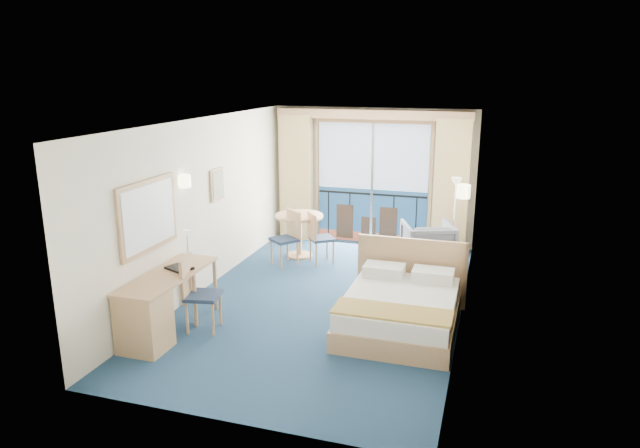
# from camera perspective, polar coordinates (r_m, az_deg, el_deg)

# --- Properties ---
(floor) EXTENTS (6.50, 6.50, 0.00)m
(floor) POSITION_cam_1_polar(r_m,az_deg,el_deg) (8.75, 0.54, -7.68)
(floor) COLOR navy
(floor) RESTS_ON ground
(room_walls) EXTENTS (4.04, 6.54, 2.72)m
(room_walls) POSITION_cam_1_polar(r_m,az_deg,el_deg) (8.22, 0.57, 3.82)
(room_walls) COLOR white
(room_walls) RESTS_ON ground
(balcony_door) EXTENTS (2.36, 0.03, 2.52)m
(balcony_door) POSITION_cam_1_polar(r_m,az_deg,el_deg) (11.41, 5.19, 3.69)
(balcony_door) COLOR navy
(balcony_door) RESTS_ON room_walls
(curtain_left) EXTENTS (0.65, 0.22, 2.55)m
(curtain_left) POSITION_cam_1_polar(r_m,az_deg,el_deg) (11.66, -2.40, 4.65)
(curtain_left) COLOR #D8BC77
(curtain_left) RESTS_ON room_walls
(curtain_right) EXTENTS (0.65, 0.22, 2.55)m
(curtain_right) POSITION_cam_1_polar(r_m,az_deg,el_deg) (11.03, 12.99, 3.67)
(curtain_right) COLOR #D8BC77
(curtain_right) RESTS_ON room_walls
(pelmet) EXTENTS (3.80, 0.25, 0.18)m
(pelmet) POSITION_cam_1_polar(r_m,az_deg,el_deg) (11.10, 5.28, 10.87)
(pelmet) COLOR tan
(pelmet) RESTS_ON room_walls
(mirror) EXTENTS (0.05, 1.25, 0.95)m
(mirror) POSITION_cam_1_polar(r_m,az_deg,el_deg) (7.78, -16.79, 0.79)
(mirror) COLOR tan
(mirror) RESTS_ON room_walls
(wall_print) EXTENTS (0.04, 0.42, 0.52)m
(wall_print) POSITION_cam_1_polar(r_m,az_deg,el_deg) (9.40, -10.24, 3.90)
(wall_print) COLOR tan
(wall_print) RESTS_ON room_walls
(sconce_left) EXTENTS (0.18, 0.18, 0.18)m
(sconce_left) POSITION_cam_1_polar(r_m,az_deg,el_deg) (8.44, -13.39, 4.20)
(sconce_left) COLOR #FFEBB2
(sconce_left) RESTS_ON room_walls
(sconce_right) EXTENTS (0.18, 0.18, 0.18)m
(sconce_right) POSITION_cam_1_polar(r_m,az_deg,el_deg) (7.74, 14.16, 3.19)
(sconce_right) COLOR #FFEBB2
(sconce_right) RESTS_ON room_walls
(bed) EXTENTS (1.62, 1.92, 1.02)m
(bed) POSITION_cam_1_polar(r_m,az_deg,el_deg) (7.84, 8.07, -8.36)
(bed) COLOR tan
(bed) RESTS_ON ground
(nightstand) EXTENTS (0.40, 0.39, 0.53)m
(nightstand) POSITION_cam_1_polar(r_m,az_deg,el_deg) (9.05, 12.85, -5.46)
(nightstand) COLOR tan
(nightstand) RESTS_ON ground
(phone) EXTENTS (0.21, 0.19, 0.08)m
(phone) POSITION_cam_1_polar(r_m,az_deg,el_deg) (8.93, 13.16, -3.71)
(phone) COLOR silver
(phone) RESTS_ON nightstand
(armchair) EXTENTS (1.10, 1.11, 0.79)m
(armchair) POSITION_cam_1_polar(r_m,az_deg,el_deg) (10.36, 10.72, -1.96)
(armchair) COLOR #40444D
(armchair) RESTS_ON ground
(floor_lamp) EXTENTS (0.22, 0.22, 1.56)m
(floor_lamp) POSITION_cam_1_polar(r_m,az_deg,el_deg) (10.46, 13.40, 2.51)
(floor_lamp) COLOR silver
(floor_lamp) RESTS_ON ground
(desk) EXTENTS (0.59, 1.71, 0.80)m
(desk) POSITION_cam_1_polar(r_m,az_deg,el_deg) (7.55, -16.67, -8.51)
(desk) COLOR tan
(desk) RESTS_ON ground
(desk_chair) EXTENTS (0.52, 0.51, 1.01)m
(desk_chair) POSITION_cam_1_polar(r_m,az_deg,el_deg) (7.80, -12.28, -6.41)
(desk_chair) COLOR #1E2C46
(desk_chair) RESTS_ON ground
(folder) EXTENTS (0.41, 0.37, 0.03)m
(folder) POSITION_cam_1_polar(r_m,az_deg,el_deg) (7.92, -13.89, -4.29)
(folder) COLOR black
(folder) RESTS_ON desk
(desk_lamp) EXTENTS (0.11, 0.11, 0.40)m
(desk_lamp) POSITION_cam_1_polar(r_m,az_deg,el_deg) (8.26, -13.15, -1.37)
(desk_lamp) COLOR silver
(desk_lamp) RESTS_ON desk
(round_table) EXTENTS (0.89, 0.89, 0.80)m
(round_table) POSITION_cam_1_polar(r_m,az_deg,el_deg) (10.61, -2.09, -0.08)
(round_table) COLOR tan
(round_table) RESTS_ON ground
(table_chair_a) EXTENTS (0.57, 0.57, 0.94)m
(table_chair_a) POSITION_cam_1_polar(r_m,az_deg,el_deg) (10.25, -0.24, -1.08)
(table_chair_a) COLOR #1E2C46
(table_chair_a) RESTS_ON ground
(table_chair_b) EXTENTS (0.60, 0.60, 0.98)m
(table_chair_b) POSITION_cam_1_polar(r_m,az_deg,el_deg) (10.21, -3.19, -1.04)
(table_chair_b) COLOR #1E2C46
(table_chair_b) RESTS_ON ground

